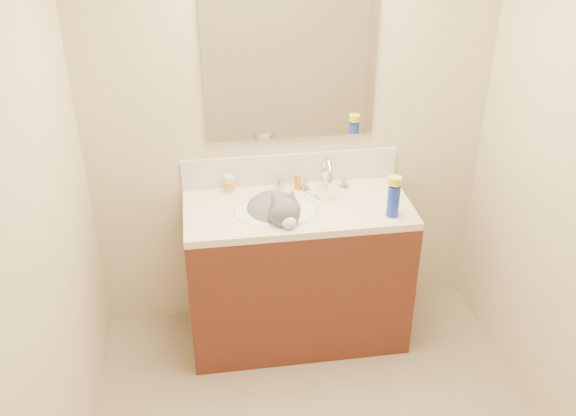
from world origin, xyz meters
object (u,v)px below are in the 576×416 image
object	(u,v)px
pill_bottle	(230,184)
silver_jar	(279,183)
basin	(276,222)
amber_bottle	(298,182)
cat	(276,214)
faucet	(327,177)
vanity_cabinet	(297,275)
spray_can	(393,201)

from	to	relation	value
pill_bottle	silver_jar	distance (m)	0.27
basin	amber_bottle	bearing A→B (deg)	55.55
silver_jar	cat	bearing A→B (deg)	-101.23
basin	faucet	distance (m)	0.38
vanity_cabinet	spray_can	bearing A→B (deg)	-20.16
vanity_cabinet	basin	world-z (taller)	basin
basin	pill_bottle	distance (m)	0.35
vanity_cabinet	silver_jar	distance (m)	0.53
faucet	spray_can	world-z (taller)	faucet
vanity_cabinet	cat	world-z (taller)	cat
cat	spray_can	world-z (taller)	cat
basin	silver_jar	world-z (taller)	silver_jar
pill_bottle	basin	bearing A→B (deg)	-47.03
basin	faucet	xyz separation A→B (m)	(0.30, 0.17, 0.16)
pill_bottle	silver_jar	world-z (taller)	pill_bottle
vanity_cabinet	spray_can	distance (m)	0.73
faucet	amber_bottle	world-z (taller)	faucet
faucet	pill_bottle	size ratio (longest dim) A/B	2.88
vanity_cabinet	spray_can	size ratio (longest dim) A/B	7.01
vanity_cabinet	faucet	world-z (taller)	faucet
amber_bottle	spray_can	world-z (taller)	spray_can
vanity_cabinet	pill_bottle	distance (m)	0.64
pill_bottle	amber_bottle	xyz separation A→B (m)	(0.37, -0.02, -0.00)
basin	spray_can	bearing A→B (deg)	-13.50
cat	spray_can	size ratio (longest dim) A/B	2.68
faucet	silver_jar	bearing A→B (deg)	163.11
spray_can	vanity_cabinet	bearing A→B (deg)	159.84
amber_bottle	spray_can	xyz separation A→B (m)	(0.43, -0.36, 0.04)
basin	silver_jar	distance (m)	0.27
cat	amber_bottle	bearing A→B (deg)	43.80
faucet	silver_jar	distance (m)	0.27
basin	amber_bottle	size ratio (longest dim) A/B	4.89
silver_jar	spray_can	distance (m)	0.66
pill_bottle	spray_can	distance (m)	0.89
faucet	vanity_cabinet	bearing A→B (deg)	-142.71
cat	spray_can	bearing A→B (deg)	-25.46
amber_bottle	pill_bottle	bearing A→B (deg)	176.61
basin	silver_jar	size ratio (longest dim) A/B	7.68
basin	amber_bottle	distance (m)	0.29
vanity_cabinet	cat	xyz separation A→B (m)	(-0.12, -0.03, 0.43)
basin	silver_jar	xyz separation A→B (m)	(0.05, 0.24, 0.10)
faucet	cat	xyz separation A→B (m)	(-0.30, -0.17, -0.11)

